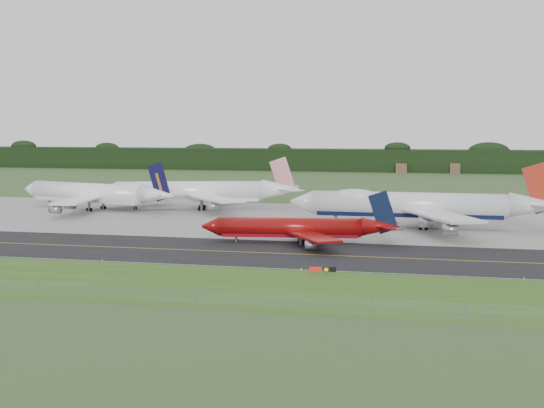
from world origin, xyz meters
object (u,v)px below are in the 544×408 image
(jet_navy_gold, at_px, (96,194))
(jet_ba_747, at_px, (418,205))
(taxiway_sign, at_px, (323,270))
(jet_star_tail, at_px, (201,192))
(jet_red_737, at_px, (301,228))

(jet_navy_gold, bearing_deg, jet_ba_747, -11.59)
(jet_ba_747, relative_size, taxiway_sign, 14.92)
(jet_navy_gold, distance_m, jet_star_tail, 30.82)
(jet_red_737, height_order, taxiway_sign, jet_red_737)
(jet_navy_gold, distance_m, taxiway_sign, 115.60)
(jet_ba_747, relative_size, jet_navy_gold, 1.15)
(jet_red_737, bearing_deg, jet_navy_gold, 145.50)
(jet_ba_747, xyz_separation_m, taxiway_sign, (-13.09, -63.40, -4.51))
(jet_ba_747, bearing_deg, taxiway_sign, -101.67)
(jet_navy_gold, bearing_deg, jet_red_737, -34.50)
(jet_red_737, bearing_deg, taxiway_sign, -73.40)
(jet_red_737, xyz_separation_m, taxiway_sign, (10.19, -34.16, -2.08))
(jet_ba_747, xyz_separation_m, jet_red_737, (-23.28, -29.25, -2.43))
(jet_ba_747, height_order, jet_navy_gold, jet_ba_747)
(jet_star_tail, height_order, taxiway_sign, jet_star_tail)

